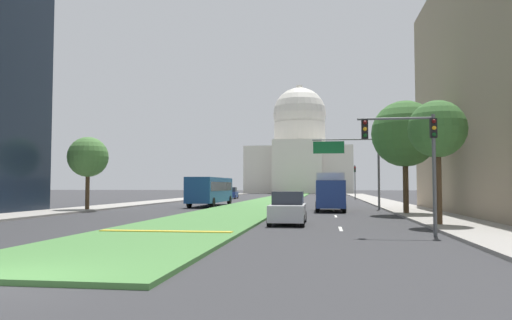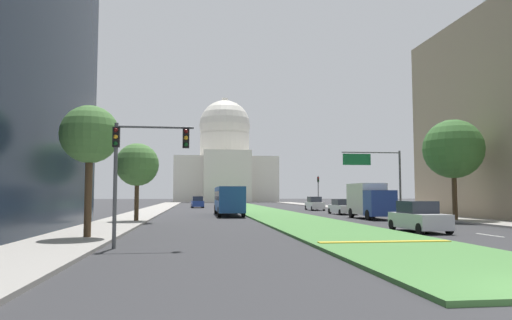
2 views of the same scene
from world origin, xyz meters
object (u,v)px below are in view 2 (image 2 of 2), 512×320
at_px(overhead_guide_sign, 378,169).
at_px(sedan_lead_stopped, 418,218).
at_px(traffic_light_far_right, 318,187).
at_px(city_bus, 229,198).
at_px(capitol_building, 225,163).
at_px(street_tree_left_mid, 137,165).
at_px(box_truck_delivery, 370,200).
at_px(traffic_light_near_left, 137,157).
at_px(sedan_far_horizon, 197,202).
at_px(sedan_distant, 315,204).
at_px(sedan_midblock, 342,207).
at_px(street_tree_left_near, 90,136).
at_px(street_tree_right_mid, 453,149).

relative_size(overhead_guide_sign, sedan_lead_stopped, 1.46).
xyz_separation_m(traffic_light_far_right, city_bus, (-16.37, -25.29, -1.54)).
height_order(traffic_light_far_right, city_bus, traffic_light_far_right).
distance_m(capitol_building, street_tree_left_mid, 100.28).
bearing_deg(traffic_light_far_right, sedan_lead_stopped, -97.99).
bearing_deg(capitol_building, box_truck_delivery, -85.62).
relative_size(capitol_building, street_tree_left_mid, 4.97).
relative_size(traffic_light_far_right, sedan_lead_stopped, 1.17).
xyz_separation_m(capitol_building, street_tree_left_mid, (-12.84, -99.21, -6.99)).
bearing_deg(traffic_light_near_left, sedan_far_horizon, 87.31).
distance_m(street_tree_left_mid, sedan_distant, 32.46).
distance_m(sedan_lead_stopped, sedan_midblock, 23.34).
distance_m(street_tree_left_near, street_tree_left_mid, 13.70).
xyz_separation_m(sedan_midblock, sedan_far_horizon, (-15.73, 26.58, 0.07)).
xyz_separation_m(traffic_light_far_right, overhead_guide_sign, (-2.06, -30.17, 1.35)).
height_order(sedan_lead_stopped, sedan_distant, sedan_distant).
distance_m(street_tree_left_near, sedan_far_horizon, 52.64).
height_order(street_tree_left_near, sedan_distant, street_tree_left_near).
relative_size(street_tree_left_mid, sedan_midblock, 1.33).
bearing_deg(street_tree_left_mid, capitol_building, 82.63).
bearing_deg(street_tree_right_mid, street_tree_left_mid, 175.95).
xyz_separation_m(box_truck_delivery, city_bus, (-12.23, 7.91, 0.09)).
xyz_separation_m(overhead_guide_sign, sedan_midblock, (-1.76, 5.93, -3.88)).
xyz_separation_m(traffic_light_far_right, box_truck_delivery, (-4.14, -33.20, -1.64)).
distance_m(traffic_light_near_left, street_tree_left_mid, 17.64).
xyz_separation_m(traffic_light_near_left, box_truck_delivery, (18.04, 20.48, -2.12)).
height_order(traffic_light_near_left, traffic_light_far_right, same).
height_order(street_tree_left_mid, sedan_far_horizon, street_tree_left_mid).
bearing_deg(sedan_far_horizon, traffic_light_near_left, -92.69).
bearing_deg(sedan_lead_stopped, sedan_midblock, 83.02).
bearing_deg(box_truck_delivery, sedan_lead_stopped, -100.05).
bearing_deg(street_tree_left_mid, sedan_lead_stopped, -32.39).
height_order(street_tree_right_mid, sedan_midblock, street_tree_right_mid).
height_order(sedan_far_horizon, city_bus, city_bus).
xyz_separation_m(traffic_light_far_right, sedan_far_horizon, (-19.55, 2.34, -2.45)).
height_order(street_tree_left_near, sedan_lead_stopped, street_tree_left_near).
height_order(traffic_light_near_left, street_tree_right_mid, street_tree_right_mid).
bearing_deg(sedan_distant, sedan_lead_stopped, -94.84).
distance_m(street_tree_left_near, city_bus, 26.24).
bearing_deg(overhead_guide_sign, sedan_lead_stopped, -104.92).
bearing_deg(sedan_midblock, sedan_lead_stopped, -96.98).
height_order(traffic_light_near_left, box_truck_delivery, traffic_light_near_left).
bearing_deg(street_tree_left_mid, sedan_midblock, 30.18).
height_order(capitol_building, street_tree_left_mid, capitol_building).
relative_size(sedan_lead_stopped, box_truck_delivery, 0.69).
bearing_deg(traffic_light_near_left, sedan_midblock, 58.04).
xyz_separation_m(street_tree_left_near, sedan_midblock, (21.13, 25.61, -4.32)).
bearing_deg(street_tree_left_near, sedan_far_horizon, 84.10).
xyz_separation_m(sedan_lead_stopped, city_bus, (-9.71, 22.12, 0.92)).
bearing_deg(traffic_light_near_left, street_tree_left_near, 125.89).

